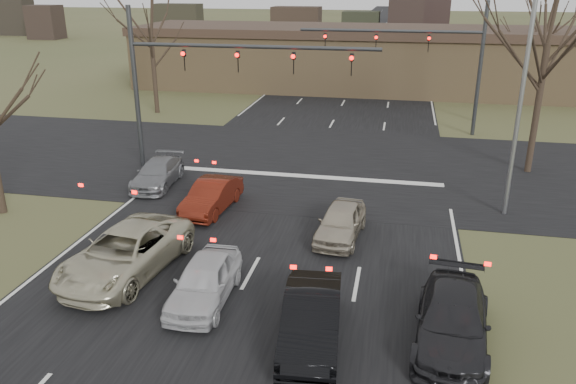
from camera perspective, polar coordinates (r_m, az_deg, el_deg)
name	(u,v)px	position (r m, az deg, el deg)	size (l,w,h in m)	color
ground	(223,324)	(16.33, -6.64, -13.22)	(360.00, 360.00, 0.00)	#424927
road_main	(368,57)	(73.51, 8.15, 13.43)	(14.00, 300.00, 0.02)	black
road_cross	(310,164)	(29.60, 2.24, 2.86)	(200.00, 14.00, 0.02)	black
building	(376,58)	(51.28, 8.88, 13.29)	(42.40, 10.40, 5.30)	#90744D
mast_arm_near	(197,69)	(27.87, -9.23, 12.19)	(12.12, 0.24, 8.00)	#383A3D
mast_arm_far	(433,52)	(36.08, 14.55, 13.61)	(11.12, 0.24, 8.00)	#383A3D
streetlight_right_near	(519,78)	(23.48, 22.42, 10.63)	(2.34, 0.25, 10.00)	gray
streetlight_right_far	(481,37)	(40.26, 19.01, 14.66)	(2.34, 0.25, 10.00)	gray
tree_left_far	(149,7)	(41.70, -13.97, 17.76)	(5.70, 5.70, 9.50)	black
tree_right_far	(549,10)	(49.00, 24.97, 16.41)	(5.40, 5.40, 9.00)	black
car_silver_suv	(126,252)	(19.17, -16.17, -5.90)	(2.52, 5.46, 1.52)	#BFB89A
car_white_sedan	(205,281)	(17.16, -8.48, -8.91)	(1.57, 3.90, 1.33)	silver
car_black_hatch	(311,318)	(15.23, 2.39, -12.71)	(1.48, 4.24, 1.40)	black
car_charcoal_sedan	(452,320)	(15.80, 16.35, -12.42)	(1.87, 4.61, 1.34)	black
car_grey_ahead	(158,173)	(27.06, -13.10, 1.88)	(1.66, 4.09, 1.19)	slate
car_red_ahead	(212,196)	(23.62, -7.77, -0.40)	(1.37, 3.93, 1.30)	#58170C
car_silver_ahead	(341,222)	(21.03, 5.37, -3.05)	(1.51, 3.76, 1.28)	#B1A68F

